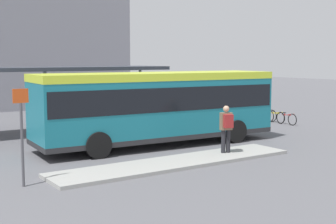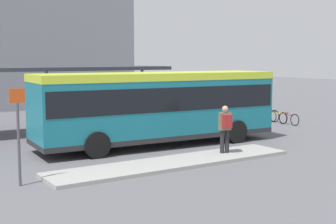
{
  "view_description": "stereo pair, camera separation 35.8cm",
  "coord_description": "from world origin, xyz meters",
  "px_view_note": "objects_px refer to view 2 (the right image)",
  "views": [
    {
      "loc": [
        -10.58,
        -16.36,
        3.63
      ],
      "look_at": [
        0.52,
        0.0,
        1.38
      ],
      "focal_mm": 50.0,
      "sensor_mm": 36.0,
      "label": 1
    },
    {
      "loc": [
        -10.28,
        -16.56,
        3.63
      ],
      "look_at": [
        0.52,
        0.0,
        1.38
      ],
      "focal_mm": 50.0,
      "sensor_mm": 36.0,
      "label": 2
    }
  ],
  "objects_px": {
    "pedestrian_waiting": "(225,126)",
    "platform_sign": "(18,132)",
    "bicycle_red": "(289,119)",
    "bicycle_yellow": "(278,117)",
    "potted_planter_near_shelter": "(112,120)",
    "bicycle_blue": "(268,115)",
    "bicycle_green": "(254,114)",
    "city_bus": "(158,103)"
  },
  "relations": [
    {
      "from": "pedestrian_waiting",
      "to": "platform_sign",
      "type": "xyz_separation_m",
      "value": [
        -7.59,
        0.04,
        0.42
      ]
    },
    {
      "from": "bicycle_red",
      "to": "bicycle_yellow",
      "type": "relative_size",
      "value": 0.98
    },
    {
      "from": "bicycle_red",
      "to": "potted_planter_near_shelter",
      "type": "relative_size",
      "value": 1.11
    },
    {
      "from": "bicycle_blue",
      "to": "platform_sign",
      "type": "relative_size",
      "value": 0.6
    },
    {
      "from": "bicycle_red",
      "to": "platform_sign",
      "type": "height_order",
      "value": "platform_sign"
    },
    {
      "from": "bicycle_green",
      "to": "potted_planter_near_shelter",
      "type": "distance_m",
      "value": 9.69
    },
    {
      "from": "bicycle_blue",
      "to": "platform_sign",
      "type": "height_order",
      "value": "platform_sign"
    },
    {
      "from": "city_bus",
      "to": "platform_sign",
      "type": "xyz_separation_m",
      "value": [
        -6.69,
        -3.27,
        -0.23
      ]
    },
    {
      "from": "bicycle_yellow",
      "to": "platform_sign",
      "type": "relative_size",
      "value": 0.56
    },
    {
      "from": "bicycle_red",
      "to": "platform_sign",
      "type": "distance_m",
      "value": 16.66
    },
    {
      "from": "bicycle_yellow",
      "to": "platform_sign",
      "type": "distance_m",
      "value": 16.95
    },
    {
      "from": "pedestrian_waiting",
      "to": "platform_sign",
      "type": "height_order",
      "value": "platform_sign"
    },
    {
      "from": "bicycle_red",
      "to": "bicycle_yellow",
      "type": "distance_m",
      "value": 0.87
    },
    {
      "from": "bicycle_red",
      "to": "potted_planter_near_shelter",
      "type": "bearing_deg",
      "value": -99.22
    },
    {
      "from": "bicycle_yellow",
      "to": "platform_sign",
      "type": "xyz_separation_m",
      "value": [
        -16.03,
        -5.38,
        1.21
      ]
    },
    {
      "from": "city_bus",
      "to": "bicycle_yellow",
      "type": "xyz_separation_m",
      "value": [
        9.33,
        2.11,
        -1.45
      ]
    },
    {
      "from": "bicycle_blue",
      "to": "pedestrian_waiting",
      "type": "bearing_deg",
      "value": 123.4
    },
    {
      "from": "bicycle_red",
      "to": "bicycle_green",
      "type": "height_order",
      "value": "bicycle_green"
    },
    {
      "from": "city_bus",
      "to": "pedestrian_waiting",
      "type": "distance_m",
      "value": 3.49
    },
    {
      "from": "city_bus",
      "to": "bicycle_blue",
      "type": "height_order",
      "value": "city_bus"
    },
    {
      "from": "city_bus",
      "to": "bicycle_red",
      "type": "xyz_separation_m",
      "value": [
        9.3,
        1.24,
        -1.46
      ]
    },
    {
      "from": "potted_planter_near_shelter",
      "to": "city_bus",
      "type": "bearing_deg",
      "value": -81.7
    },
    {
      "from": "bicycle_red",
      "to": "bicycle_green",
      "type": "xyz_separation_m",
      "value": [
        -0.12,
        2.6,
        0.04
      ]
    },
    {
      "from": "bicycle_yellow",
      "to": "bicycle_blue",
      "type": "xyz_separation_m",
      "value": [
        0.11,
        0.87,
        0.02
      ]
    },
    {
      "from": "pedestrian_waiting",
      "to": "bicycle_green",
      "type": "xyz_separation_m",
      "value": [
        8.28,
        7.16,
        -0.77
      ]
    },
    {
      "from": "potted_planter_near_shelter",
      "to": "pedestrian_waiting",
      "type": "bearing_deg",
      "value": -78.25
    },
    {
      "from": "pedestrian_waiting",
      "to": "bicycle_green",
      "type": "distance_m",
      "value": 10.97
    },
    {
      "from": "bicycle_green",
      "to": "bicycle_yellow",
      "type": "bearing_deg",
      "value": -168.94
    },
    {
      "from": "bicycle_blue",
      "to": "city_bus",
      "type": "bearing_deg",
      "value": 104.55
    },
    {
      "from": "bicycle_yellow",
      "to": "bicycle_blue",
      "type": "bearing_deg",
      "value": 179.85
    },
    {
      "from": "bicycle_yellow",
      "to": "bicycle_green",
      "type": "relative_size",
      "value": 0.92
    },
    {
      "from": "bicycle_blue",
      "to": "bicycle_green",
      "type": "height_order",
      "value": "bicycle_green"
    },
    {
      "from": "bicycle_red",
      "to": "bicycle_blue",
      "type": "xyz_separation_m",
      "value": [
        0.14,
        1.73,
        0.03
      ]
    },
    {
      "from": "pedestrian_waiting",
      "to": "bicycle_green",
      "type": "relative_size",
      "value": 1.04
    },
    {
      "from": "city_bus",
      "to": "bicycle_red",
      "type": "height_order",
      "value": "city_bus"
    },
    {
      "from": "city_bus",
      "to": "platform_sign",
      "type": "height_order",
      "value": "city_bus"
    },
    {
      "from": "city_bus",
      "to": "pedestrian_waiting",
      "type": "bearing_deg",
      "value": -71.3
    },
    {
      "from": "bicycle_green",
      "to": "platform_sign",
      "type": "bearing_deg",
      "value": 120.02
    },
    {
      "from": "city_bus",
      "to": "bicycle_red",
      "type": "relative_size",
      "value": 6.81
    },
    {
      "from": "bicycle_yellow",
      "to": "potted_planter_near_shelter",
      "type": "bearing_deg",
      "value": -90.45
    },
    {
      "from": "pedestrian_waiting",
      "to": "bicycle_green",
      "type": "height_order",
      "value": "pedestrian_waiting"
    },
    {
      "from": "bicycle_blue",
      "to": "bicycle_green",
      "type": "bearing_deg",
      "value": 14.03
    }
  ]
}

